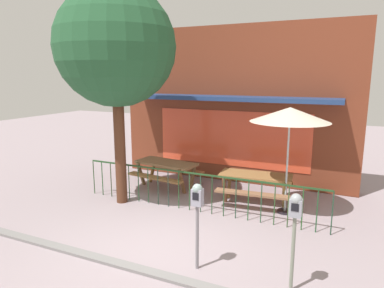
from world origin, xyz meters
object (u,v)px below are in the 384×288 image
(picnic_table_left, at_px, (166,167))
(parking_meter_near, at_px, (197,204))
(street_tree, at_px, (116,47))
(picnic_table_right, at_px, (255,181))
(patio_umbrella, at_px, (290,115))
(parking_meter_far, at_px, (295,217))

(picnic_table_left, distance_m, parking_meter_near, 4.46)
(picnic_table_left, bearing_deg, street_tree, -107.93)
(street_tree, bearing_deg, parking_meter_near, -34.25)
(picnic_table_right, height_order, patio_umbrella, patio_umbrella)
(picnic_table_left, distance_m, parking_meter_far, 5.49)
(patio_umbrella, height_order, parking_meter_near, patio_umbrella)
(parking_meter_near, bearing_deg, street_tree, 145.75)
(picnic_table_right, distance_m, patio_umbrella, 1.95)
(picnic_table_left, distance_m, patio_umbrella, 3.95)
(picnic_table_left, xyz_separation_m, picnic_table_right, (2.70, -0.18, 0.00))
(parking_meter_near, bearing_deg, patio_umbrella, 73.20)
(parking_meter_near, xyz_separation_m, street_tree, (-3.06, 2.08, 2.74))
(picnic_table_right, distance_m, parking_meter_near, 3.46)
(patio_umbrella, relative_size, parking_meter_far, 1.62)
(picnic_table_right, distance_m, street_tree, 4.78)
(picnic_table_left, height_order, parking_meter_far, parking_meter_far)
(picnic_table_left, relative_size, parking_meter_far, 1.26)
(picnic_table_left, distance_m, picnic_table_right, 2.70)
(picnic_table_right, bearing_deg, patio_umbrella, -20.41)
(patio_umbrella, bearing_deg, picnic_table_left, 172.10)
(parking_meter_far, bearing_deg, street_tree, 155.95)
(picnic_table_right, relative_size, street_tree, 0.36)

